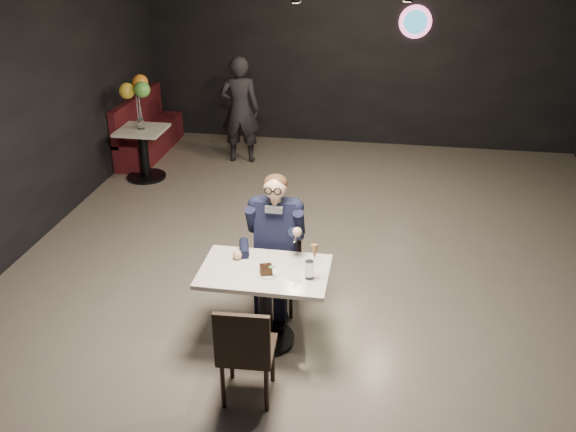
% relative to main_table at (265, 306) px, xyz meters
% --- Properties ---
extents(floor, '(9.00, 9.00, 0.00)m').
position_rel_main_table_xyz_m(floor, '(0.47, 1.05, -0.38)').
color(floor, '#6E675B').
rests_on(floor, ground).
extents(wall_sign, '(0.50, 0.06, 0.50)m').
position_rel_main_table_xyz_m(wall_sign, '(1.27, 5.52, 1.62)').
color(wall_sign, pink).
rests_on(wall_sign, floor).
extents(main_table, '(1.10, 0.70, 0.75)m').
position_rel_main_table_xyz_m(main_table, '(0.00, 0.00, 0.00)').
color(main_table, silver).
rests_on(main_table, floor).
extents(chair_far, '(0.42, 0.46, 0.92)m').
position_rel_main_table_xyz_m(chair_far, '(0.00, 0.55, 0.09)').
color(chair_far, black).
rests_on(chair_far, floor).
extents(chair_near, '(0.44, 0.48, 0.92)m').
position_rel_main_table_xyz_m(chair_near, '(0.00, -0.69, 0.09)').
color(chair_near, black).
rests_on(chair_near, floor).
extents(seated_man, '(0.60, 0.80, 1.44)m').
position_rel_main_table_xyz_m(seated_man, '(0.00, 0.55, 0.34)').
color(seated_man, black).
rests_on(seated_man, floor).
extents(dessert_plate, '(0.21, 0.21, 0.01)m').
position_rel_main_table_xyz_m(dessert_plate, '(0.04, -0.05, 0.38)').
color(dessert_plate, white).
rests_on(dessert_plate, main_table).
extents(cake_slice, '(0.12, 0.11, 0.07)m').
position_rel_main_table_xyz_m(cake_slice, '(0.03, -0.08, 0.42)').
color(cake_slice, black).
rests_on(cake_slice, dessert_plate).
extents(mint_leaf, '(0.06, 0.04, 0.01)m').
position_rel_main_table_xyz_m(mint_leaf, '(0.08, -0.10, 0.47)').
color(mint_leaf, green).
rests_on(mint_leaf, cake_slice).
extents(sundae_glass, '(0.07, 0.07, 0.16)m').
position_rel_main_table_xyz_m(sundae_glass, '(0.40, -0.07, 0.46)').
color(sundae_glass, silver).
rests_on(sundae_glass, main_table).
extents(wafer_cone, '(0.08, 0.08, 0.13)m').
position_rel_main_table_xyz_m(wafer_cone, '(0.43, -0.06, 0.62)').
color(wafer_cone, tan).
rests_on(wafer_cone, sundae_glass).
extents(booth_bench, '(0.47, 1.86, 0.93)m').
position_rel_main_table_xyz_m(booth_bench, '(-2.78, 4.47, 0.09)').
color(booth_bench, '#490F14').
rests_on(booth_bench, floor).
extents(side_table, '(0.65, 0.65, 0.81)m').
position_rel_main_table_xyz_m(side_table, '(-2.48, 3.47, 0.03)').
color(side_table, silver).
rests_on(side_table, floor).
extents(balloon_vase, '(0.10, 0.10, 0.15)m').
position_rel_main_table_xyz_m(balloon_vase, '(-2.48, 3.47, 0.45)').
color(balloon_vase, silver).
rests_on(balloon_vase, side_table).
extents(balloon_bunch, '(0.40, 0.40, 0.66)m').
position_rel_main_table_xyz_m(balloon_bunch, '(-2.48, 3.47, 0.86)').
color(balloon_bunch, yellow).
rests_on(balloon_bunch, balloon_vase).
extents(passerby, '(0.63, 0.45, 1.63)m').
position_rel_main_table_xyz_m(passerby, '(-1.26, 4.39, 0.44)').
color(passerby, black).
rests_on(passerby, floor).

